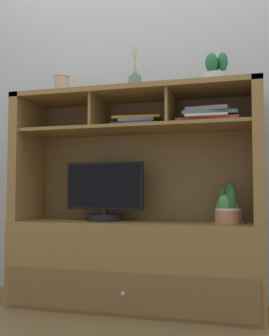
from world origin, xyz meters
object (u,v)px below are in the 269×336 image
potted_fern (228,208)px  tv_monitor (105,195)px  potted_orchid (227,213)px  magazine_stack_left (138,124)px  potted_succulent (215,73)px  media_console (135,237)px  diffuser_bottle (135,83)px  ceramic_vase (62,86)px  magazine_stack_centre (209,116)px

potted_fern → tv_monitor: bearing=179.7°
tv_monitor → potted_orchid: (0.74, -0.02, -0.10)m
magazine_stack_left → potted_succulent: (0.47, -0.04, 0.27)m
media_console → potted_succulent: bearing=-1.0°
tv_monitor → diffuser_bottle: diffuser_bottle is taller
tv_monitor → ceramic_vase: bearing=-178.9°
magazine_stack_left → diffuser_bottle: 0.25m
tv_monitor → magazine_stack_centre: (0.65, -0.04, 0.45)m
media_console → potted_orchid: (0.55, -0.03, 0.15)m
potted_fern → magazine_stack_centre: magazine_stack_centre is taller
potted_orchid → magazine_stack_centre: size_ratio=0.46×
magazine_stack_left → diffuser_bottle: (-0.01, -0.03, 0.25)m
magazine_stack_centre → potted_succulent: (0.03, 0.04, 0.26)m
media_console → tv_monitor: bearing=-177.7°
potted_fern → magazine_stack_centre: size_ratio=0.64×
magazine_stack_left → potted_succulent: potted_succulent is taller
tv_monitor → potted_fern: (0.75, -0.00, -0.07)m
diffuser_bottle → potted_fern: bearing=-1.2°
magazine_stack_centre → magazine_stack_left: bearing=169.7°
tv_monitor → diffuser_bottle: size_ratio=1.77×
potted_orchid → diffuser_bottle: diffuser_bottle is taller
ceramic_vase → media_console: bearing=1.6°
magazine_stack_centre → potted_fern: bearing=22.2°
potted_orchid → tv_monitor: bearing=178.2°
tv_monitor → potted_orchid: 0.75m
diffuser_bottle → media_console: bearing=90.0°
potted_fern → magazine_stack_left: size_ratio=0.67×
magazine_stack_left → potted_succulent: size_ratio=1.72×
potted_succulent → potted_fern: bearing=-2.4°
magazine_stack_left → ceramic_vase: (-0.50, -0.04, 0.26)m
tv_monitor → potted_succulent: (0.68, -0.00, 0.71)m
tv_monitor → magazine_stack_centre: 0.79m
magazine_stack_centre → diffuser_bottle: size_ratio=1.29×
potted_orchid → potted_fern: 0.04m
ceramic_vase → tv_monitor: bearing=1.1°
media_console → magazine_stack_centre: (0.45, -0.05, 0.70)m
magazine_stack_centre → diffuser_bottle: (-0.45, 0.05, 0.24)m
potted_orchid → ceramic_vase: ceramic_vase is taller
potted_fern → diffuser_bottle: size_ratio=0.82×
media_console → potted_fern: (0.55, -0.01, 0.18)m
potted_orchid → magazine_stack_centre: magazine_stack_centre is taller
magazine_stack_left → potted_fern: bearing=-4.1°
tv_monitor → potted_fern: tv_monitor is taller
magazine_stack_left → potted_succulent: bearing=-4.3°
media_console → ceramic_vase: bearing=-178.4°
potted_orchid → media_console: bearing=176.8°
potted_fern → potted_succulent: potted_succulent is taller
media_console → ceramic_vase: ceramic_vase is taller
media_console → potted_succulent: (0.49, -0.01, 0.97)m
tv_monitor → potted_fern: bearing=-0.3°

